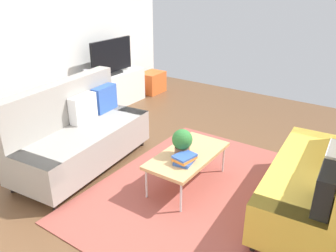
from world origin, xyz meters
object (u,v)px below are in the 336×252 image
at_px(couch_green, 322,178).
at_px(storage_trunk, 152,82).
at_px(couch_beige, 79,134).
at_px(table_book_0, 184,161).
at_px(vase_0, 87,75).
at_px(bottle_0, 97,73).
at_px(tv_console, 113,90).
at_px(potted_plant, 182,142).
at_px(tv, 112,57).
at_px(coffee_table, 188,156).
at_px(bottle_1, 101,73).

height_order(couch_green, storage_trunk, couch_green).
height_order(couch_beige, table_book_0, couch_beige).
distance_m(vase_0, bottle_0, 0.19).
height_order(tv_console, potted_plant, potted_plant).
xyz_separation_m(couch_beige, storage_trunk, (3.01, 1.08, -0.23)).
xyz_separation_m(tv_console, tv, (0.00, -0.02, 0.63)).
bearing_deg(potted_plant, couch_green, -76.36).
relative_size(tv, vase_0, 5.16).
relative_size(storage_trunk, vase_0, 2.68).
bearing_deg(bottle_0, potted_plant, -114.89).
bearing_deg(storage_trunk, tv_console, 174.81).
height_order(coffee_table, vase_0, vase_0).
height_order(tv, vase_0, tv).
height_order(couch_green, coffee_table, couch_green).
bearing_deg(tv_console, bottle_0, -174.44).
relative_size(potted_plant, bottle_1, 1.88).
bearing_deg(coffee_table, table_book_0, -158.43).
relative_size(couch_green, bottle_0, 8.45).
bearing_deg(vase_0, couch_green, -99.05).
distance_m(couch_green, storage_trunk, 4.57).
distance_m(couch_green, coffee_table, 1.45).
bearing_deg(storage_trunk, tv, 175.84).
bearing_deg(tv, bottle_1, -176.36).
height_order(couch_green, tv_console, couch_green).
height_order(couch_green, tv, tv).
bearing_deg(storage_trunk, vase_0, 174.90).
bearing_deg(storage_trunk, bottle_0, 177.73).
height_order(storage_trunk, bottle_1, bottle_1).
xyz_separation_m(couch_green, bottle_1, (0.92, 3.99, 0.28)).
bearing_deg(coffee_table, tv_console, 59.80).
distance_m(couch_beige, table_book_0, 1.51).
relative_size(couch_beige, bottle_1, 11.60).
height_order(coffee_table, tv, tv).
distance_m(couch_beige, potted_plant, 1.43).
relative_size(couch_beige, bottle_0, 8.53).
bearing_deg(table_book_0, couch_beige, 97.30).
bearing_deg(vase_0, couch_beige, -137.09).
height_order(storage_trunk, vase_0, vase_0).
bearing_deg(couch_beige, vase_0, -142.92).
height_order(tv_console, table_book_0, tv_console).
xyz_separation_m(potted_plant, bottle_0, (1.17, 2.53, 0.16)).
bearing_deg(table_book_0, tv, 57.24).
distance_m(tv_console, bottle_0, 0.60).
distance_m(tv_console, storage_trunk, 1.11).
bearing_deg(vase_0, tv, -6.88).
bearing_deg(coffee_table, potted_plant, 150.26).
height_order(table_book_0, bottle_1, bottle_1).
bearing_deg(tv_console, storage_trunk, -5.19).
bearing_deg(tv, couch_beige, -148.60).
bearing_deg(storage_trunk, coffee_table, -136.23).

